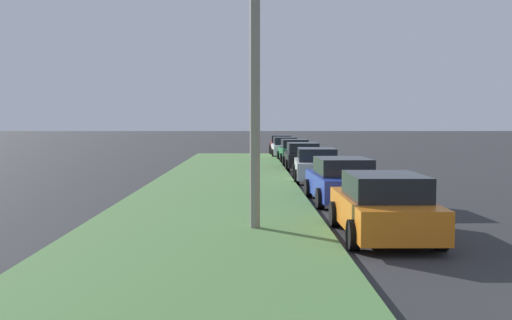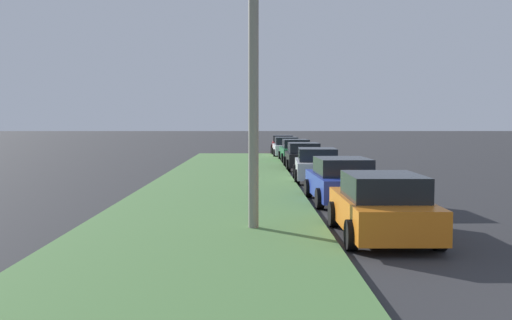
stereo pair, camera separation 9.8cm
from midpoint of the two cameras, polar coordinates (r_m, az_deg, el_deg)
name	(u,v)px [view 2 (the right image)]	position (r m, az deg, el deg)	size (l,w,h in m)	color
grass_median	(208,215)	(16.22, -4.48, -5.39)	(60.00, 6.00, 0.12)	#517F42
parked_car_orange	(382,207)	(13.62, 12.32, -4.45)	(4.31, 2.03, 1.47)	orange
parked_car_blue	(342,181)	(19.19, 8.45, -2.02)	(4.36, 2.13, 1.47)	#23389E
parked_car_silver	(317,165)	(25.87, 6.03, -0.51)	(4.38, 2.18, 1.47)	#B2B5BA
parked_car_black	(303,156)	(32.23, 4.70, 0.35)	(4.31, 2.03, 1.47)	black
parked_car_green	(295,151)	(38.09, 3.92, 0.88)	(4.34, 2.09, 1.47)	#1E6B38
parked_car_white	(286,147)	(43.34, 3.00, 1.24)	(4.33, 2.07, 1.47)	silver
parked_car_red	(283,144)	(48.99, 2.69, 1.54)	(4.37, 2.15, 1.47)	red
streetlight	(269,46)	(13.94, 1.44, 10.96)	(0.37, 2.87, 7.50)	gray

